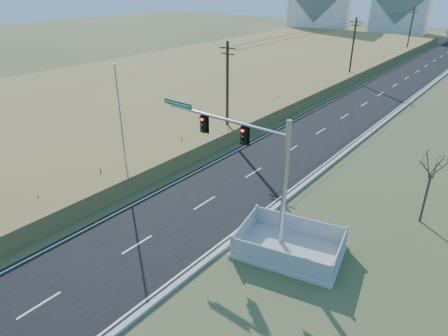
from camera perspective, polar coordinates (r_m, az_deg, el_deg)
ground at (r=25.07m, az=-8.80°, el=-8.73°), size 260.00×260.00×0.00m
road at (r=67.14m, az=24.17°, el=11.33°), size 8.00×180.00×0.06m
curb at (r=66.29m, az=27.63°, el=10.56°), size 0.30×180.00×0.18m
reed_marsh at (r=68.11m, az=1.63°, el=14.20°), size 38.00×110.00×1.30m
utility_pole_near at (r=37.46m, az=0.48°, el=11.14°), size 1.80×0.26×9.00m
utility_pole_mid at (r=63.50m, az=17.89°, el=15.92°), size 1.80×0.26×9.00m
utility_pole_far at (r=91.98m, az=25.09°, el=17.46°), size 1.80×0.26×9.00m
condo_nw at (r=125.94m, az=13.73°, el=21.99°), size 17.69×13.38×19.05m
condo_nnw at (r=126.55m, az=24.08°, el=20.29°), size 14.93×11.17×17.03m
traffic_signal_mast at (r=22.34m, az=4.67°, el=0.63°), size 9.51×0.67×7.57m
fence_enclosure at (r=23.13m, az=9.27°, el=-11.24°), size 6.41×5.01×1.30m
open_sign at (r=22.38m, az=4.83°, el=-12.04°), size 0.57×0.09×0.70m
flagpole at (r=30.09m, az=-14.27°, el=4.32°), size 0.39×0.39×8.77m
bare_tree at (r=26.76m, az=27.75°, el=0.40°), size 1.85×1.85×4.90m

